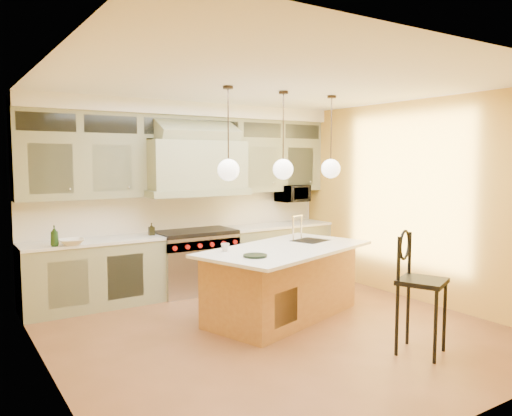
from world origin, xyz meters
TOP-DOWN VIEW (x-y plane):
  - floor at (0.00, 0.00)m, footprint 5.00×5.00m
  - ceiling at (0.00, 0.00)m, footprint 5.00×5.00m
  - wall_back at (0.00, 2.50)m, footprint 5.00×0.00m
  - wall_front at (0.00, -2.50)m, footprint 5.00×0.00m
  - wall_left at (-2.50, 0.00)m, footprint 0.00×5.00m
  - wall_right at (2.50, 0.00)m, footprint 0.00×5.00m
  - back_cabinetry at (0.00, 2.23)m, footprint 5.00×0.77m
  - range at (0.00, 2.14)m, footprint 1.20×0.74m
  - kitchen_island at (0.41, 0.40)m, footprint 2.59×1.88m
  - counter_stool at (0.88, -1.37)m, footprint 0.60×0.60m
  - microwave at (1.95, 2.25)m, footprint 0.54×0.37m
  - oil_bottle_a at (-2.09, 1.92)m, footprint 0.11×0.11m
  - oil_bottle_b at (-0.70, 2.15)m, footprint 0.09×0.09m
  - fruit_bowl at (-1.88, 1.92)m, footprint 0.35×0.35m
  - cup at (-0.38, 0.53)m, footprint 0.11×0.11m
  - pendant_left at (-0.40, 0.40)m, footprint 0.26×0.26m
  - pendant_center at (0.40, 0.40)m, footprint 0.26×0.26m
  - pendant_right at (1.20, 0.40)m, footprint 0.26×0.26m

SIDE VIEW (x-z plane):
  - floor at x=0.00m, z-range 0.00..0.00m
  - kitchen_island at x=0.41m, z-range -0.20..1.15m
  - range at x=0.00m, z-range 0.01..0.97m
  - counter_stool at x=0.88m, z-range 0.10..1.41m
  - cup at x=-0.38m, z-range 0.92..1.02m
  - fruit_bowl at x=-1.88m, z-range 0.94..1.02m
  - oil_bottle_b at x=-0.70m, z-range 0.94..1.12m
  - oil_bottle_a at x=-2.09m, z-range 0.94..1.21m
  - back_cabinetry at x=0.00m, z-range -0.02..2.88m
  - microwave at x=1.95m, z-range 1.30..1.60m
  - wall_back at x=0.00m, z-range -1.05..3.95m
  - wall_front at x=0.00m, z-range -1.05..3.95m
  - wall_left at x=-2.50m, z-range -1.05..3.95m
  - wall_right at x=2.50m, z-range -1.05..3.95m
  - pendant_left at x=-0.40m, z-range 1.39..2.50m
  - pendant_center at x=0.40m, z-range 1.39..2.50m
  - pendant_right at x=1.20m, z-range 1.39..2.50m
  - ceiling at x=0.00m, z-range 2.90..2.90m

